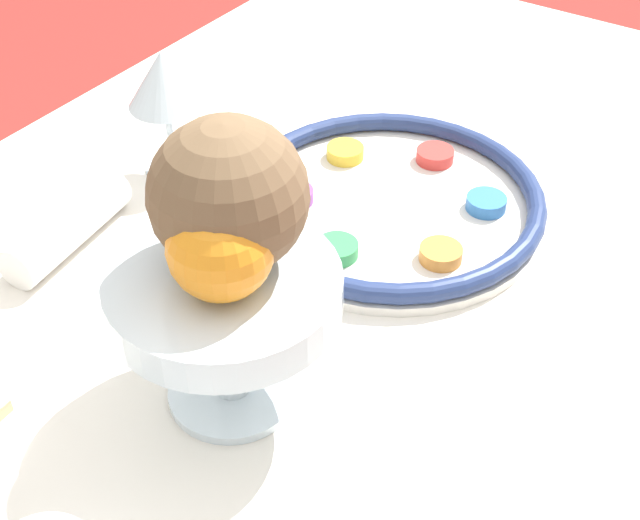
# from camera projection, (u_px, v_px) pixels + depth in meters

# --- Properties ---
(dining_table) EXTENTS (1.37, 0.80, 0.78)m
(dining_table) POSITION_uv_depth(u_px,v_px,m) (297.00, 490.00, 1.13)
(dining_table) COLOR silver
(dining_table) RESTS_ON ground_plane
(seder_plate) EXTENTS (0.32, 0.32, 0.03)m
(seder_plate) POSITION_uv_depth(u_px,v_px,m) (389.00, 201.00, 0.92)
(seder_plate) COLOR silver
(seder_plate) RESTS_ON dining_table
(wine_glass) EXTENTS (0.08, 0.08, 0.14)m
(wine_glass) POSITION_uv_depth(u_px,v_px,m) (164.00, 83.00, 0.92)
(wine_glass) COLOR silver
(wine_glass) RESTS_ON dining_table
(fruit_stand) EXTENTS (0.18, 0.18, 0.13)m
(fruit_stand) POSITION_uv_depth(u_px,v_px,m) (225.00, 304.00, 0.67)
(fruit_stand) COLOR silver
(fruit_stand) RESTS_ON dining_table
(orange_fruit) EXTENTS (0.08, 0.08, 0.08)m
(orange_fruit) POSITION_uv_depth(u_px,v_px,m) (220.00, 248.00, 0.62)
(orange_fruit) COLOR orange
(orange_fruit) RESTS_ON fruit_stand
(coconut) EXTENTS (0.12, 0.12, 0.12)m
(coconut) POSITION_uv_depth(u_px,v_px,m) (228.00, 196.00, 0.63)
(coconut) COLOR brown
(coconut) RESTS_ON fruit_stand
(napkin_roll) EXTENTS (0.16, 0.06, 0.04)m
(napkin_roll) POSITION_uv_depth(u_px,v_px,m) (67.00, 226.00, 0.88)
(napkin_roll) COLOR white
(napkin_roll) RESTS_ON dining_table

